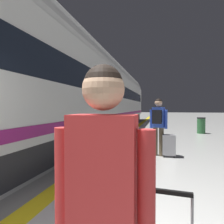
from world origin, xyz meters
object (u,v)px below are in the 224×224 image
high_speed_train (81,87)px  suitcase_near (169,145)px  passenger_near (158,122)px  waste_bin (201,125)px  traveller_foreground (103,202)px

high_speed_train → suitcase_near: bearing=-39.4°
high_speed_train → suitcase_near: 5.82m
passenger_near → waste_bin: (2.27, 6.11, -0.58)m
suitcase_near → waste_bin: (1.94, 6.22, 0.10)m
traveller_foreground → suitcase_near: 5.45m
waste_bin → suitcase_near: bearing=-107.3°
traveller_foreground → passenger_near: size_ratio=0.98×
traveller_foreground → waste_bin: (2.45, 11.61, -0.54)m
traveller_foreground → suitcase_near: traveller_foreground is taller
high_speed_train → waste_bin: (6.12, 2.79, -2.05)m
traveller_foreground → passenger_near: passenger_near is taller
traveller_foreground → suitcase_near: size_ratio=2.56×
high_speed_train → waste_bin: 7.03m
passenger_near → suitcase_near: passenger_near is taller
suitcase_near → waste_bin: 6.52m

